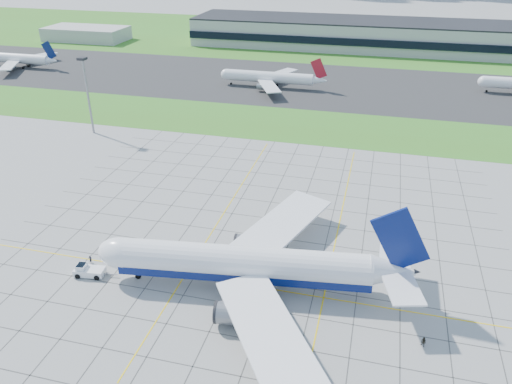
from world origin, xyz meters
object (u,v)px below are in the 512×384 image
light_mast (86,86)px  airliner (246,264)px  pushback_tug (88,271)px  crew_near (91,259)px  crew_far (423,342)px  distant_jet_0 (21,59)px  distant_jet_1 (270,77)px

light_mast → airliner: (72.95, -67.49, -10.79)m
pushback_tug → crew_near: bearing=107.4°
crew_far → pushback_tug: bearing=-141.3°
pushback_tug → distant_jet_0: 191.39m
crew_near → distant_jet_1: distant_jet_1 is taller
pushback_tug → crew_far: (64.45, -3.50, -0.13)m
distant_jet_0 → distant_jet_1: 129.61m
airliner → distant_jet_1: (-26.98, 137.05, -0.91)m
distant_jet_1 → pushback_tug: bearing=-91.9°
distant_jet_1 → crew_far: bearing=-67.6°
light_mast → distant_jet_1: bearing=56.5°
pushback_tug → crew_far: pushback_tug is taller
airliner → crew_far: airliner is taller
pushback_tug → airliner: bearing=0.3°
airliner → crew_near: airliner is taller
crew_near → distant_jet_1: (6.53, 137.56, 3.61)m
light_mast → airliner: size_ratio=0.41×
crew_near → distant_jet_1: size_ratio=0.04×
airliner → distant_jet_1: size_ratio=1.40×
light_mast → crew_far: bearing=-35.5°
light_mast → crew_near: size_ratio=14.65×
light_mast → distant_jet_0: 111.76m
airliner → crew_near: (-33.51, -0.51, -4.52)m
light_mast → pushback_tug: bearing=-60.1°
crew_far → light_mast: bearing=-173.7°
crew_far → distant_jet_1: bearing=154.2°
pushback_tug → distant_jet_1: size_ratio=0.20×
distant_jet_1 → airliner: bearing=-78.9°
pushback_tug → crew_far: size_ratio=4.67×
pushback_tug → crew_far: 64.55m
light_mast → pushback_tug: 84.16m
light_mast → distant_jet_0: light_mast is taller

